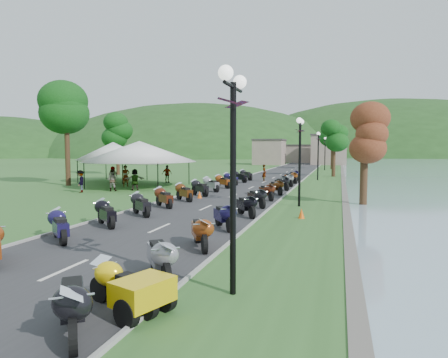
% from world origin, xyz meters
% --- Properties ---
extents(road, '(7.00, 120.00, 0.02)m').
position_xyz_m(road, '(0.00, 40.00, 0.01)').
color(road, '#333335').
rests_on(road, ground).
extents(hills_backdrop, '(360.00, 120.00, 76.00)m').
position_xyz_m(hills_backdrop, '(0.00, 200.00, 0.00)').
color(hills_backdrop, '#285621').
rests_on(hills_backdrop, ground).
extents(far_building, '(18.00, 16.00, 5.00)m').
position_xyz_m(far_building, '(-2.00, 85.00, 2.50)').
color(far_building, gray).
rests_on(far_building, ground).
extents(yellow_trike, '(2.48, 2.01, 0.98)m').
position_xyz_m(yellow_trike, '(3.00, 2.00, 0.49)').
color(yellow_trike, yellow).
rests_on(yellow_trike, ground).
extents(moto_row_left, '(2.60, 40.14, 1.10)m').
position_xyz_m(moto_row_left, '(-2.34, 17.00, 0.55)').
color(moto_row_left, '#331411').
rests_on(moto_row_left, ground).
extents(moto_row_right, '(2.60, 38.37, 1.10)m').
position_xyz_m(moto_row_right, '(2.73, 18.81, 0.55)').
color(moto_row_right, '#331411').
rests_on(moto_row_right, ground).
extents(streetlamp_near, '(1.40, 1.40, 5.00)m').
position_xyz_m(streetlamp_near, '(4.91, 3.52, 2.50)').
color(streetlamp_near, black).
rests_on(streetlamp_near, ground).
extents(vendor_tent_main, '(6.60, 6.60, 4.00)m').
position_xyz_m(vendor_tent_main, '(-9.55, 26.23, 2.00)').
color(vendor_tent_main, white).
rests_on(vendor_tent_main, ground).
extents(vendor_tent_side, '(4.95, 4.95, 4.00)m').
position_xyz_m(vendor_tent_side, '(-14.95, 30.77, 2.00)').
color(vendor_tent_side, white).
rests_on(vendor_tent_side, ground).
extents(tree_park_left, '(4.10, 4.10, 11.39)m').
position_xyz_m(tree_park_left, '(-16.36, 25.49, 5.70)').
color(tree_park_left, '#155716').
rests_on(tree_park_left, ground).
extents(tree_lakeside, '(2.28, 2.28, 6.34)m').
position_xyz_m(tree_lakeside, '(8.60, 19.98, 3.17)').
color(tree_lakeside, '#155716').
rests_on(tree_lakeside, ground).
extents(pedestrian_a, '(0.83, 0.84, 1.87)m').
position_xyz_m(pedestrian_a, '(-10.92, 26.20, 0.00)').
color(pedestrian_a, slate).
rests_on(pedestrian_a, ground).
extents(pedestrian_b, '(0.92, 0.64, 1.73)m').
position_xyz_m(pedestrian_b, '(-9.95, 22.41, 0.00)').
color(pedestrian_b, slate).
rests_on(pedestrian_b, ground).
extents(pedestrian_c, '(0.89, 1.19, 1.71)m').
position_xyz_m(pedestrian_c, '(-11.74, 20.91, 0.00)').
color(pedestrian_c, slate).
rests_on(pedestrian_c, ground).
extents(traffic_cone_near, '(0.32, 0.32, 0.50)m').
position_xyz_m(traffic_cone_near, '(-3.00, 7.75, 0.25)').
color(traffic_cone_near, '#F2590C').
rests_on(traffic_cone_near, ground).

